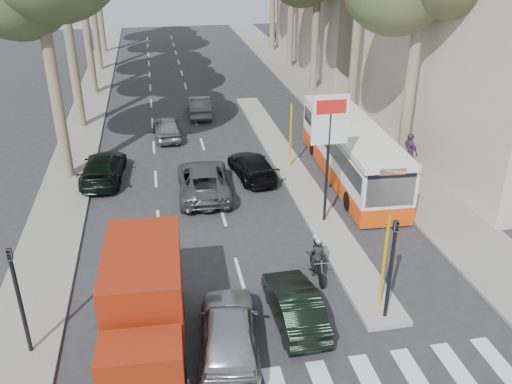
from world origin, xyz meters
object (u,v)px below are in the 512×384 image
(silver_hatchback, at_px, (229,331))
(dark_hatchback, at_px, (294,305))
(motorcycle, at_px, (316,256))
(red_truck, at_px, (144,304))
(city_bus, at_px, (351,150))

(silver_hatchback, xyz_separation_m, dark_hatchback, (2.23, 1.00, -0.12))
(motorcycle, bearing_deg, red_truck, -151.82)
(red_truck, bearing_deg, dark_hatchback, 7.44)
(city_bus, distance_m, motorcycle, 8.95)
(silver_hatchback, relative_size, city_bus, 0.40)
(motorcycle, bearing_deg, silver_hatchback, -133.97)
(red_truck, height_order, motorcycle, red_truck)
(dark_hatchback, distance_m, city_bus, 11.77)
(silver_hatchback, height_order, red_truck, red_truck)
(city_bus, bearing_deg, silver_hatchback, -121.62)
(city_bus, bearing_deg, dark_hatchback, -115.38)
(red_truck, height_order, city_bus, red_truck)
(red_truck, distance_m, motorcycle, 6.70)
(dark_hatchback, relative_size, motorcycle, 1.99)
(dark_hatchback, bearing_deg, red_truck, 3.74)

